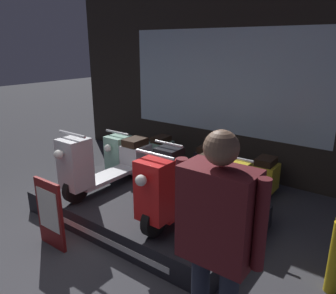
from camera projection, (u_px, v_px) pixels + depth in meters
The scene contains 11 objects.
ground_plane at pixel (72, 259), 3.43m from camera, with size 30.00×30.00×0.00m, color #38383D.
shop_wall_back at pixel (224, 79), 5.43m from camera, with size 6.54×0.09×3.20m.
display_platform at pixel (145, 208), 4.20m from camera, with size 2.76×1.57×0.28m.
scooter_display_left at pixel (107, 163), 4.38m from camera, with size 0.46×1.55×0.89m.
scooter_display_right at pixel (185, 186), 3.68m from camera, with size 0.46×1.55×0.89m.
scooter_backrow_0 at pixel (141, 156), 5.52m from camera, with size 0.46×1.55×0.89m.
scooter_backrow_1 at pixel (189, 168), 4.97m from camera, with size 0.46×1.55×0.89m.
scooter_backrow_2 at pixel (250, 184), 4.41m from camera, with size 0.46×1.55×0.89m.
person_right_browsing at pixel (217, 231), 2.10m from camera, with size 0.64×0.27×1.68m.
price_sign_board at pixel (50, 214), 3.54m from camera, with size 0.42×0.04×0.79m.
street_bollard at pixel (336, 254), 2.88m from camera, with size 0.11×0.11×0.79m.
Camera 1 is at (2.55, -1.74, 2.16)m, focal length 35.00 mm.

